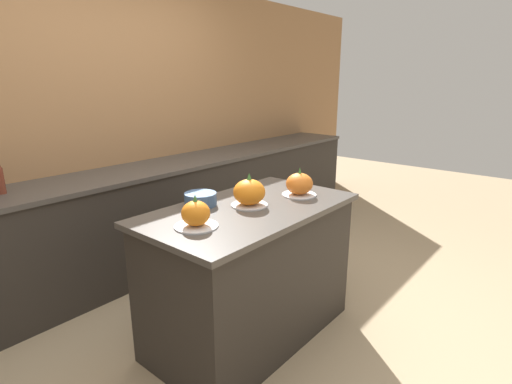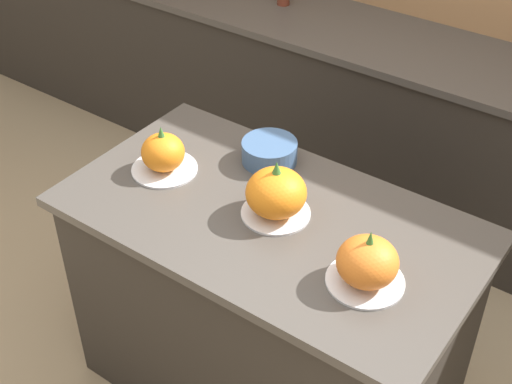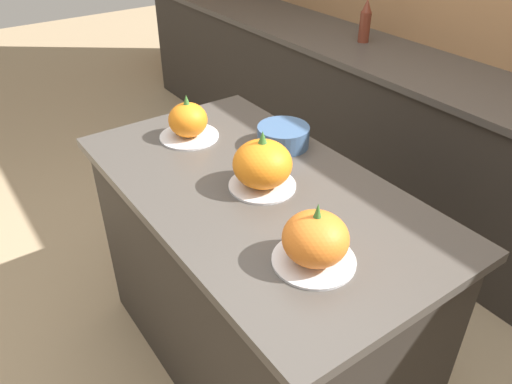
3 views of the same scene
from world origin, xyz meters
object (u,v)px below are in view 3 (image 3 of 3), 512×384
pumpkin_cake_center (262,165)px  bottle_tall (365,22)px  pumpkin_cake_right (315,240)px  mixing_bowl (283,136)px  pumpkin_cake_left (188,122)px

pumpkin_cake_center → bottle_tall: size_ratio=0.93×
pumpkin_cake_center → pumpkin_cake_right: (0.38, -0.11, -0.01)m
pumpkin_cake_center → mixing_bowl: pumpkin_cake_center is taller
pumpkin_cake_left → mixing_bowl: bearing=44.2°
pumpkin_cake_left → mixing_bowl: (0.26, 0.26, -0.03)m
pumpkin_cake_center → bottle_tall: bottle_tall is taller
pumpkin_cake_left → pumpkin_cake_center: size_ratio=1.03×
bottle_tall → pumpkin_cake_right: bearing=-49.2°
pumpkin_cake_center → pumpkin_cake_left: bearing=-176.7°
pumpkin_cake_left → pumpkin_cake_right: (0.83, -0.08, 0.01)m
pumpkin_cake_center → mixing_bowl: size_ratio=1.15×
pumpkin_cake_left → pumpkin_cake_center: (0.45, 0.03, 0.02)m
pumpkin_cake_center → pumpkin_cake_right: pumpkin_cake_center is taller
pumpkin_cake_left → mixing_bowl: pumpkin_cake_left is taller
pumpkin_cake_center → bottle_tall: bearing=123.1°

